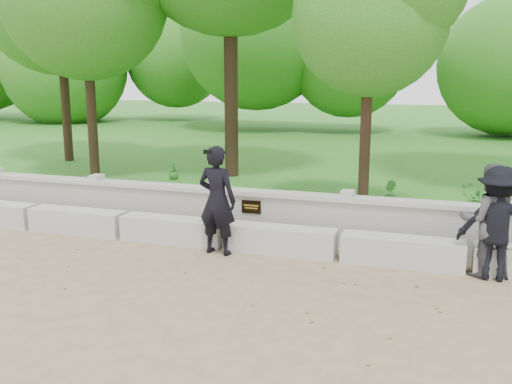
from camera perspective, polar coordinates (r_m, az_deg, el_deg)
ground at (r=8.36m, az=-7.93°, el=-9.18°), size 80.00×80.00×0.00m
lawn at (r=21.47m, az=8.67°, el=4.00°), size 40.00×22.00×0.25m
concrete_bench at (r=9.94m, az=-3.15°, el=-4.30°), size 11.90×0.45×0.45m
parapet_wall at (r=10.51m, az=-1.78°, el=-2.05°), size 12.50×0.35×0.90m
man_main at (r=9.45m, az=-3.91°, el=-0.83°), size 0.72×0.64×1.83m
visitor_left at (r=9.07m, az=22.14°, el=-2.66°), size 0.95×0.81×1.70m
visitor_mid at (r=8.96m, az=22.97°, el=-2.93°), size 1.13×0.71×1.68m
tree_near_right at (r=11.25m, az=11.36°, el=17.71°), size 2.91×2.91×5.40m
shrub_a at (r=12.50m, az=-3.78°, el=0.63°), size 0.40×0.37×0.63m
shrub_b at (r=12.21m, az=13.21°, el=-0.13°), size 0.34×0.37×0.54m
shrub_c at (r=12.01m, az=21.00°, el=-0.73°), size 0.66×0.64×0.57m
shrub_d at (r=15.07m, az=-8.26°, el=2.24°), size 0.39×0.39×0.52m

